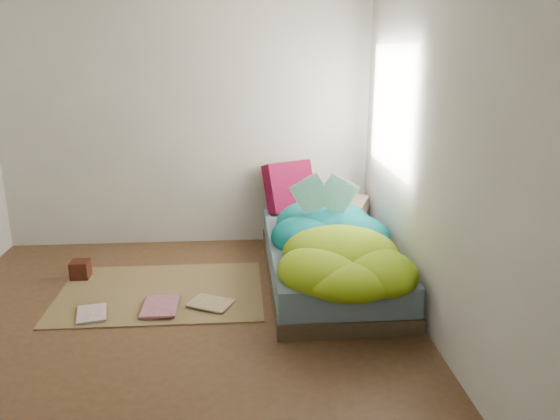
{
  "coord_description": "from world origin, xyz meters",
  "views": [
    {
      "loc": [
        0.5,
        -3.48,
        1.88
      ],
      "look_at": [
        0.82,
        0.75,
        0.61
      ],
      "focal_mm": 35.0,
      "sensor_mm": 36.0,
      "label": 1
    }
  ],
  "objects_px": {
    "bed": "(328,260)",
    "wooden_box": "(80,269)",
    "pillow_magenta": "(290,187)",
    "open_book": "(325,183)",
    "floor_book_a": "(77,316)",
    "floor_book_b": "(142,308)"
  },
  "relations": [
    {
      "from": "pillow_magenta",
      "to": "bed",
      "type": "bearing_deg",
      "value": -101.84
    },
    {
      "from": "pillow_magenta",
      "to": "open_book",
      "type": "bearing_deg",
      "value": -102.8
    },
    {
      "from": "bed",
      "to": "open_book",
      "type": "height_order",
      "value": "open_book"
    },
    {
      "from": "floor_book_a",
      "to": "floor_book_b",
      "type": "xyz_separation_m",
      "value": [
        0.45,
        0.08,
        0.01
      ]
    },
    {
      "from": "wooden_box",
      "to": "open_book",
      "type": "bearing_deg",
      "value": -2.49
    },
    {
      "from": "bed",
      "to": "wooden_box",
      "type": "relative_size",
      "value": 13.52
    },
    {
      "from": "open_book",
      "to": "floor_book_b",
      "type": "xyz_separation_m",
      "value": [
        -1.43,
        -0.55,
        -0.79
      ]
    },
    {
      "from": "bed",
      "to": "wooden_box",
      "type": "xyz_separation_m",
      "value": [
        -2.08,
        0.16,
        -0.08
      ]
    },
    {
      "from": "open_book",
      "to": "floor_book_b",
      "type": "relative_size",
      "value": 1.27
    },
    {
      "from": "pillow_magenta",
      "to": "wooden_box",
      "type": "height_order",
      "value": "pillow_magenta"
    },
    {
      "from": "bed",
      "to": "floor_book_b",
      "type": "distance_m",
      "value": 1.54
    },
    {
      "from": "open_book",
      "to": "floor_book_a",
      "type": "height_order",
      "value": "open_book"
    },
    {
      "from": "open_book",
      "to": "floor_book_a",
      "type": "relative_size",
      "value": 1.58
    },
    {
      "from": "wooden_box",
      "to": "floor_book_a",
      "type": "height_order",
      "value": "wooden_box"
    },
    {
      "from": "bed",
      "to": "open_book",
      "type": "xyz_separation_m",
      "value": [
        -0.03,
        0.07,
        0.65
      ]
    },
    {
      "from": "bed",
      "to": "wooden_box",
      "type": "bearing_deg",
      "value": 175.57
    },
    {
      "from": "wooden_box",
      "to": "pillow_magenta",
      "type": "bearing_deg",
      "value": 22.11
    },
    {
      "from": "open_book",
      "to": "floor_book_b",
      "type": "height_order",
      "value": "open_book"
    },
    {
      "from": "floor_book_a",
      "to": "floor_book_b",
      "type": "distance_m",
      "value": 0.46
    },
    {
      "from": "pillow_magenta",
      "to": "wooden_box",
      "type": "bearing_deg",
      "value": 175.32
    },
    {
      "from": "open_book",
      "to": "wooden_box",
      "type": "height_order",
      "value": "open_book"
    },
    {
      "from": "wooden_box",
      "to": "floor_book_a",
      "type": "xyz_separation_m",
      "value": [
        0.16,
        -0.72,
        -0.06
      ]
    }
  ]
}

